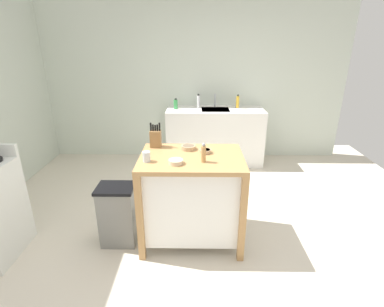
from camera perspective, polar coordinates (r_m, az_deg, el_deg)
ground_plane at (r=3.07m, az=-0.12°, el=-17.75°), size 6.14×6.14×0.00m
wall_back at (r=4.99m, az=0.36°, el=14.03°), size 5.00×0.10×2.60m
kitchen_island at (r=2.91m, az=-0.06°, el=-7.95°), size 0.98×0.72×0.91m
knife_block at (r=2.97m, az=-7.15°, el=3.03°), size 0.11×0.09×0.25m
bowl_ceramic_wide at (r=2.90m, az=-0.70°, el=1.23°), size 0.14×0.14×0.04m
bowl_stoneware_deep at (r=2.81m, az=2.64°, el=0.49°), size 0.11×0.11×0.04m
bowl_ceramic_small at (r=2.56m, az=-3.19°, el=-1.59°), size 0.13×0.13×0.04m
drinking_cup at (r=2.63m, az=-8.94°, el=-0.61°), size 0.07×0.07×0.09m
pepper_grinder at (r=2.58m, az=2.26°, el=0.09°), size 0.04×0.04×0.18m
trash_bin at (r=3.03m, az=-14.30°, el=-11.58°), size 0.36×0.28×0.63m
sink_counter at (r=4.84m, az=4.44°, el=3.48°), size 1.56×0.60×0.91m
sink_faucet at (r=4.84m, az=4.53°, el=10.32°), size 0.02×0.02×0.22m
bottle_hand_soap at (r=4.83m, az=8.94°, el=10.00°), size 0.05×0.05×0.22m
bottle_dish_soap at (r=4.78m, az=1.27°, el=10.19°), size 0.05×0.05×0.23m
bottle_spray_cleaner at (r=4.70m, az=-3.22°, el=9.65°), size 0.06×0.06×0.17m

